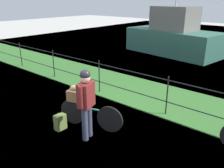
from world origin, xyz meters
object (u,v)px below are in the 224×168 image
object	(u,v)px
wooden_crate	(76,95)
cyclist_person	(86,99)
backpack_on_paving	(60,122)
bicycle_main	(90,115)
moored_boat_near	(173,37)
terrier_dog	(76,87)

from	to	relation	value
wooden_crate	cyclist_person	distance (m)	0.74
backpack_on_paving	bicycle_main	bearing A→B (deg)	-41.57
bicycle_main	backpack_on_paving	bearing A→B (deg)	-131.96
wooden_crate	cyclist_person	xyz separation A→B (m)	(0.67, -0.26, 0.19)
backpack_on_paving	moored_boat_near	size ratio (longest dim) A/B	0.07
terrier_dog	cyclist_person	world-z (taller)	cyclist_person
terrier_dog	backpack_on_paving	size ratio (longest dim) A/B	0.81
moored_boat_near	terrier_dog	bearing A→B (deg)	-77.69
cyclist_person	moored_boat_near	xyz separation A→B (m)	(-2.66, 9.50, -0.01)
terrier_dog	backpack_on_paving	distance (m)	0.96
bicycle_main	moored_boat_near	xyz separation A→B (m)	(-2.36, 9.12, 0.64)
bicycle_main	backpack_on_paving	world-z (taller)	bicycle_main
cyclist_person	backpack_on_paving	distance (m)	1.14
terrier_dog	backpack_on_paving	bearing A→B (deg)	-108.69
bicycle_main	terrier_dog	bearing A→B (deg)	-162.61
bicycle_main	cyclist_person	bearing A→B (deg)	-52.11
wooden_crate	terrier_dog	bearing A→B (deg)	17.39
wooden_crate	cyclist_person	world-z (taller)	cyclist_person
backpack_on_paving	moored_boat_near	bearing A→B (deg)	11.29
bicycle_main	moored_boat_near	bearing A→B (deg)	104.52
backpack_on_paving	cyclist_person	bearing A→B (deg)	-77.13
wooden_crate	moored_boat_near	size ratio (longest dim) A/B	0.07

